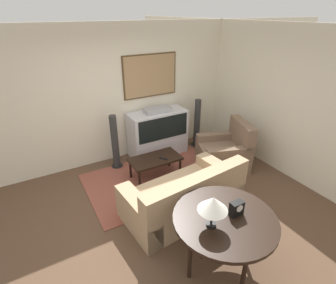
% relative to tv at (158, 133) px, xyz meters
% --- Properties ---
extents(ground_plane, '(12.00, 12.00, 0.00)m').
position_rel_tv_xyz_m(ground_plane, '(-0.83, -1.79, -0.51)').
color(ground_plane, brown).
extents(wall_back, '(12.00, 0.10, 2.70)m').
position_rel_tv_xyz_m(wall_back, '(-0.82, 0.34, 0.85)').
color(wall_back, beige).
rests_on(wall_back, ground_plane).
extents(wall_right, '(0.06, 12.00, 2.70)m').
position_rel_tv_xyz_m(wall_right, '(1.80, -1.79, 0.84)').
color(wall_right, beige).
rests_on(wall_right, ground_plane).
extents(area_rug, '(2.56, 1.65, 0.01)m').
position_rel_tv_xyz_m(area_rug, '(-0.48, -0.84, -0.50)').
color(area_rug, brown).
rests_on(area_rug, ground_plane).
extents(tv, '(1.23, 0.53, 1.07)m').
position_rel_tv_xyz_m(tv, '(0.00, 0.00, 0.00)').
color(tv, silver).
rests_on(tv, ground_plane).
extents(couch, '(1.89, 1.10, 0.84)m').
position_rel_tv_xyz_m(couch, '(-0.53, -1.88, -0.21)').
color(couch, tan).
rests_on(couch, ground_plane).
extents(armchair, '(1.13, 1.08, 0.95)m').
position_rel_tv_xyz_m(armchair, '(0.92, -1.13, -0.20)').
color(armchair, brown).
rests_on(armchair, ground_plane).
extents(coffee_table, '(0.94, 0.51, 0.42)m').
position_rel_tv_xyz_m(coffee_table, '(-0.47, -0.79, -0.14)').
color(coffee_table, black).
rests_on(coffee_table, ground_plane).
extents(console_table, '(1.18, 1.18, 0.79)m').
position_rel_tv_xyz_m(console_table, '(-0.68, -2.93, 0.22)').
color(console_table, black).
rests_on(console_table, ground_plane).
extents(table_lamp, '(0.32, 0.32, 0.38)m').
position_rel_tv_xyz_m(table_lamp, '(-0.89, -2.94, 0.57)').
color(table_lamp, black).
rests_on(table_lamp, console_table).
extents(mantel_clock, '(0.16, 0.10, 0.17)m').
position_rel_tv_xyz_m(mantel_clock, '(-0.54, -2.94, 0.37)').
color(mantel_clock, black).
rests_on(mantel_clock, console_table).
extents(remote, '(0.12, 0.16, 0.02)m').
position_rel_tv_xyz_m(remote, '(-0.36, -0.89, -0.08)').
color(remote, black).
rests_on(remote, coffee_table).
extents(speaker_tower_left, '(0.24, 0.24, 1.11)m').
position_rel_tv_xyz_m(speaker_tower_left, '(-0.98, -0.06, 0.02)').
color(speaker_tower_left, black).
rests_on(speaker_tower_left, ground_plane).
extents(speaker_tower_right, '(0.24, 0.24, 1.11)m').
position_rel_tv_xyz_m(speaker_tower_right, '(0.98, -0.06, 0.02)').
color(speaker_tower_right, black).
rests_on(speaker_tower_right, ground_plane).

